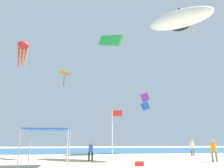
{
  "coord_description": "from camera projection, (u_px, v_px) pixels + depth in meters",
  "views": [
    {
      "loc": [
        -2.54,
        -14.34,
        1.65
      ],
      "look_at": [
        0.7,
        8.19,
        7.65
      ],
      "focal_mm": 34.68,
      "sensor_mm": 36.0,
      "label": 1
    }
  ],
  "objects": [
    {
      "name": "ocean_strip",
      "position": [
        94.0,
        150.0,
        39.6
      ],
      "size": [
        110.0,
        24.05,
        0.03
      ],
      "primitive_type": "cube",
      "color": "#28608C",
      "rests_on": "ground"
    },
    {
      "name": "canopy_tent",
      "position": [
        48.0,
        131.0,
        14.86
      ],
      "size": [
        2.92,
        2.99,
        2.44
      ],
      "color": "#B2B2B7",
      "rests_on": "ground"
    },
    {
      "name": "person_near_tent",
      "position": [
        214.0,
        149.0,
        17.62
      ],
      "size": [
        0.46,
        0.42,
        1.76
      ],
      "rotation": [
        0.0,
        0.0,
        2.87
      ],
      "color": "slate",
      "rests_on": "ground"
    },
    {
      "name": "person_central",
      "position": [
        91.0,
        150.0,
        18.78
      ],
      "size": [
        0.42,
        0.37,
        1.57
      ],
      "rotation": [
        0.0,
        0.0,
        3.08
      ],
      "color": "black",
      "rests_on": "ground"
    },
    {
      "name": "person_rightmost",
      "position": [
        192.0,
        146.0,
        24.48
      ],
      "size": [
        0.44,
        0.49,
        1.86
      ],
      "rotation": [
        0.0,
        0.0,
        4.98
      ],
      "color": "slate",
      "rests_on": "ground"
    },
    {
      "name": "banner_flag",
      "position": [
        114.0,
        134.0,
        12.11
      ],
      "size": [
        0.61,
        0.06,
        3.37
      ],
      "color": "silver",
      "rests_on": "ground"
    },
    {
      "name": "cooler_box",
      "position": [
        139.0,
        163.0,
        14.68
      ],
      "size": [
        0.57,
        0.37,
        0.35
      ],
      "color": "red",
      "rests_on": "ground"
    },
    {
      "name": "kite_octopus_red",
      "position": [
        23.0,
        46.0,
        40.21
      ],
      "size": [
        2.92,
        2.92,
        4.92
      ],
      "rotation": [
        0.0,
        0.0,
        0.92
      ],
      "color": "red"
    },
    {
      "name": "kite_diamond_orange",
      "position": [
        64.0,
        74.0,
        34.88
      ],
      "size": [
        2.02,
        2.04,
        2.36
      ],
      "rotation": [
        0.0,
        0.0,
        1.92
      ],
      "color": "orange"
    },
    {
      "name": "kite_delta_black",
      "position": [
        180.0,
        22.0,
        35.69
      ],
      "size": [
        4.04,
        4.09,
        3.29
      ],
      "rotation": [
        0.0,
        0.0,
        3.09
      ],
      "color": "black"
    },
    {
      "name": "kite_inflatable_white",
      "position": [
        180.0,
        19.0,
        26.13
      ],
      "size": [
        7.69,
        6.83,
        3.11
      ],
      "rotation": [
        0.0,
        0.0,
        2.48
      ],
      "color": "white"
    },
    {
      "name": "kite_parafoil_green",
      "position": [
        110.0,
        41.0,
        26.73
      ],
      "size": [
        2.71,
        3.72,
        2.65
      ],
      "rotation": [
        0.0,
        0.0,
        5.27
      ],
      "color": "green"
    },
    {
      "name": "kite_box_purple",
      "position": [
        145.0,
        102.0,
        31.56
      ],
      "size": [
        1.63,
        1.48,
        2.59
      ],
      "rotation": [
        0.0,
        0.0,
        4.36
      ],
      "color": "purple"
    }
  ]
}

